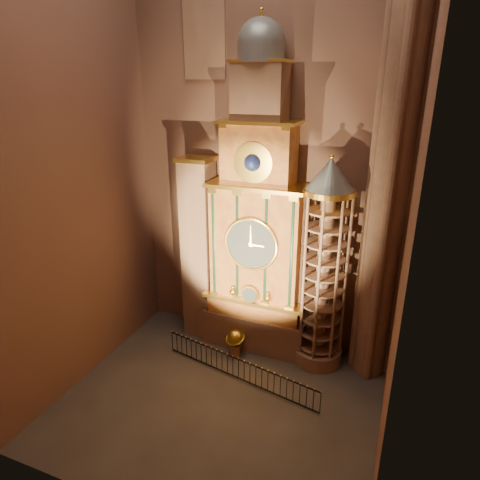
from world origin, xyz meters
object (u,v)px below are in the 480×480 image
at_px(portrait_tower, 199,249).
at_px(celestial_globe, 235,341).
at_px(stair_turret, 323,269).
at_px(iron_railing, 238,369).
at_px(astronomical_clock, 258,231).

distance_m(portrait_tower, celestial_globe, 5.27).
xyz_separation_m(stair_turret, celestial_globe, (-4.16, -1.23, -4.36)).
distance_m(celestial_globe, iron_railing, 2.05).
bearing_deg(iron_railing, celestial_globe, 116.73).
bearing_deg(stair_turret, celestial_globe, -163.55).
bearing_deg(astronomical_clock, stair_turret, -4.30).
bearing_deg(celestial_globe, stair_turret, 16.45).
height_order(astronomical_clock, portrait_tower, astronomical_clock).
xyz_separation_m(astronomical_clock, stair_turret, (3.50, -0.26, -1.41)).
bearing_deg(celestial_globe, astronomical_clock, 66.22).
height_order(stair_turret, celestial_globe, stair_turret).
relative_size(astronomical_clock, stair_turret, 1.55).
bearing_deg(stair_turret, portrait_tower, 177.67).
height_order(portrait_tower, celestial_globe, portrait_tower).
distance_m(stair_turret, iron_railing, 6.42).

